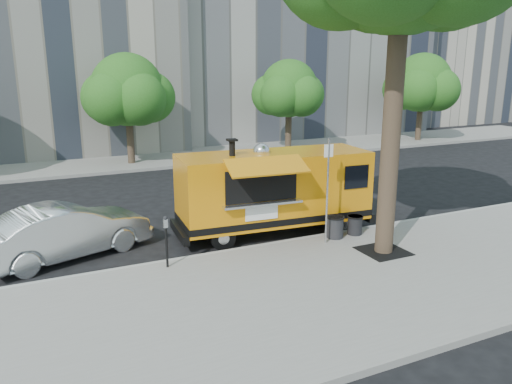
{
  "coord_description": "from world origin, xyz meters",
  "views": [
    {
      "loc": [
        -5.95,
        -12.83,
        5.1
      ],
      "look_at": [
        0.09,
        0.0,
        1.44
      ],
      "focal_mm": 35.0,
      "sensor_mm": 36.0,
      "label": 1
    }
  ],
  "objects_px": {
    "parking_meter": "(166,236)",
    "food_truck": "(274,190)",
    "sedan": "(67,231)",
    "trash_bin_left": "(355,224)",
    "trash_bin_right": "(335,226)",
    "far_tree_b": "(127,90)",
    "sign_post": "(327,185)",
    "far_tree_c": "(289,89)",
    "far_tree_d": "(422,83)"
  },
  "relations": [
    {
      "from": "far_tree_d",
      "to": "food_truck",
      "type": "xyz_separation_m",
      "value": [
        -17.24,
        -12.43,
        -2.49
      ]
    },
    {
      "from": "far_tree_c",
      "to": "trash_bin_left",
      "type": "bearing_deg",
      "value": -111.01
    },
    {
      "from": "far_tree_d",
      "to": "sign_post",
      "type": "bearing_deg",
      "value": -139.3
    },
    {
      "from": "far_tree_d",
      "to": "trash_bin_left",
      "type": "height_order",
      "value": "far_tree_d"
    },
    {
      "from": "trash_bin_left",
      "to": "far_tree_c",
      "type": "bearing_deg",
      "value": 68.99
    },
    {
      "from": "sign_post",
      "to": "parking_meter",
      "type": "bearing_deg",
      "value": 177.48
    },
    {
      "from": "trash_bin_left",
      "to": "far_tree_b",
      "type": "bearing_deg",
      "value": 104.95
    },
    {
      "from": "parking_meter",
      "to": "food_truck",
      "type": "xyz_separation_m",
      "value": [
        3.76,
        1.52,
        0.42
      ]
    },
    {
      "from": "sedan",
      "to": "food_truck",
      "type": "bearing_deg",
      "value": -114.92
    },
    {
      "from": "far_tree_b",
      "to": "sign_post",
      "type": "distance_m",
      "value": 14.61
    },
    {
      "from": "far_tree_d",
      "to": "trash_bin_left",
      "type": "xyz_separation_m",
      "value": [
        -15.26,
        -13.9,
        -3.44
      ]
    },
    {
      "from": "far_tree_d",
      "to": "sign_post",
      "type": "height_order",
      "value": "far_tree_d"
    },
    {
      "from": "far_tree_d",
      "to": "far_tree_c",
      "type": "bearing_deg",
      "value": -178.85
    },
    {
      "from": "far_tree_d",
      "to": "sign_post",
      "type": "xyz_separation_m",
      "value": [
        -16.45,
        -14.15,
        -2.04
      ]
    },
    {
      "from": "far_tree_b",
      "to": "sedan",
      "type": "distance_m",
      "value": 12.94
    },
    {
      "from": "trash_bin_left",
      "to": "far_tree_d",
      "type": "bearing_deg",
      "value": 42.33
    },
    {
      "from": "sign_post",
      "to": "trash_bin_right",
      "type": "xyz_separation_m",
      "value": [
        0.48,
        0.25,
        -1.36
      ]
    },
    {
      "from": "far_tree_d",
      "to": "trash_bin_right",
      "type": "xyz_separation_m",
      "value": [
        -15.97,
        -13.9,
        -3.4
      ]
    },
    {
      "from": "parking_meter",
      "to": "trash_bin_left",
      "type": "xyz_separation_m",
      "value": [
        5.74,
        0.05,
        -0.53
      ]
    },
    {
      "from": "far_tree_d",
      "to": "sedan",
      "type": "relative_size",
      "value": 1.27
    },
    {
      "from": "far_tree_b",
      "to": "far_tree_c",
      "type": "height_order",
      "value": "far_tree_b"
    },
    {
      "from": "far_tree_b",
      "to": "trash_bin_right",
      "type": "relative_size",
      "value": 8.56
    },
    {
      "from": "parking_meter",
      "to": "far_tree_b",
      "type": "bearing_deg",
      "value": 81.9
    },
    {
      "from": "far_tree_c",
      "to": "trash_bin_right",
      "type": "height_order",
      "value": "far_tree_c"
    },
    {
      "from": "far_tree_c",
      "to": "far_tree_d",
      "type": "bearing_deg",
      "value": 1.15
    },
    {
      "from": "trash_bin_left",
      "to": "sign_post",
      "type": "bearing_deg",
      "value": -168.13
    },
    {
      "from": "sign_post",
      "to": "sedan",
      "type": "height_order",
      "value": "sign_post"
    },
    {
      "from": "sign_post",
      "to": "food_truck",
      "type": "height_order",
      "value": "sign_post"
    },
    {
      "from": "parking_meter",
      "to": "sedan",
      "type": "xyz_separation_m",
      "value": [
        -2.15,
        2.19,
        -0.25
      ]
    },
    {
      "from": "far_tree_d",
      "to": "sedan",
      "type": "xyz_separation_m",
      "value": [
        -23.15,
        -11.76,
        -3.16
      ]
    },
    {
      "from": "far_tree_c",
      "to": "trash_bin_right",
      "type": "xyz_separation_m",
      "value": [
        -5.97,
        -13.7,
        -3.23
      ]
    },
    {
      "from": "sign_post",
      "to": "food_truck",
      "type": "bearing_deg",
      "value": 114.52
    },
    {
      "from": "far_tree_b",
      "to": "sign_post",
      "type": "xyz_separation_m",
      "value": [
        2.55,
        -14.25,
        -1.98
      ]
    },
    {
      "from": "food_truck",
      "to": "trash_bin_right",
      "type": "bearing_deg",
      "value": -44.8
    },
    {
      "from": "food_truck",
      "to": "sedan",
      "type": "relative_size",
      "value": 1.4
    },
    {
      "from": "far_tree_c",
      "to": "trash_bin_right",
      "type": "distance_m",
      "value": 15.29
    },
    {
      "from": "sign_post",
      "to": "food_truck",
      "type": "relative_size",
      "value": 0.48
    },
    {
      "from": "far_tree_d",
      "to": "trash_bin_left",
      "type": "relative_size",
      "value": 9.96
    },
    {
      "from": "sedan",
      "to": "parking_meter",
      "type": "bearing_deg",
      "value": -154.05
    },
    {
      "from": "far_tree_b",
      "to": "far_tree_d",
      "type": "xyz_separation_m",
      "value": [
        19.0,
        -0.1,
        0.06
      ]
    },
    {
      "from": "food_truck",
      "to": "trash_bin_right",
      "type": "xyz_separation_m",
      "value": [
        1.27,
        -1.47,
        -0.91
      ]
    },
    {
      "from": "far_tree_c",
      "to": "trash_bin_left",
      "type": "relative_size",
      "value": 9.19
    },
    {
      "from": "far_tree_d",
      "to": "trash_bin_right",
      "type": "distance_m",
      "value": 21.44
    },
    {
      "from": "trash_bin_left",
      "to": "trash_bin_right",
      "type": "height_order",
      "value": "trash_bin_right"
    },
    {
      "from": "sedan",
      "to": "trash_bin_left",
      "type": "bearing_deg",
      "value": -123.67
    },
    {
      "from": "sedan",
      "to": "trash_bin_right",
      "type": "distance_m",
      "value": 7.49
    },
    {
      "from": "parking_meter",
      "to": "food_truck",
      "type": "height_order",
      "value": "food_truck"
    },
    {
      "from": "far_tree_c",
      "to": "trash_bin_right",
      "type": "bearing_deg",
      "value": -113.54
    },
    {
      "from": "food_truck",
      "to": "sedan",
      "type": "height_order",
      "value": "food_truck"
    },
    {
      "from": "far_tree_d",
      "to": "parking_meter",
      "type": "bearing_deg",
      "value": -146.4
    }
  ]
}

